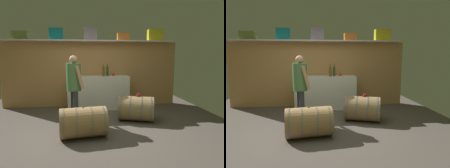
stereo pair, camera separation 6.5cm
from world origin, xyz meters
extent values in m
cube|color=#544C44|center=(0.00, 0.55, -0.01)|extent=(6.36, 7.58, 0.02)
cube|color=tan|center=(0.00, 2.19, 0.96)|extent=(5.16, 0.10, 1.92)
cube|color=white|center=(0.00, 2.04, 1.94)|extent=(4.75, 0.40, 0.03)
cube|color=olive|center=(-1.92, 2.04, 2.07)|extent=(0.43, 0.25, 0.23)
cube|color=#127A83|center=(-0.96, 2.04, 2.12)|extent=(0.37, 0.21, 0.33)
cube|color=gray|center=(-0.01, 2.04, 2.12)|extent=(0.37, 0.28, 0.34)
cube|color=orange|center=(0.94, 2.04, 2.06)|extent=(0.36, 0.30, 0.21)
cube|color=yellow|center=(1.89, 2.04, 2.11)|extent=(0.45, 0.28, 0.32)
cube|color=white|center=(0.21, 1.85, 0.47)|extent=(1.71, 0.56, 0.94)
cylinder|color=brown|center=(0.34, 1.76, 1.06)|extent=(0.07, 0.07, 0.23)
sphere|color=brown|center=(0.34, 1.76, 1.18)|extent=(0.07, 0.07, 0.07)
cylinder|color=brown|center=(0.34, 1.76, 1.23)|extent=(0.03, 0.03, 0.08)
cylinder|color=#33502D|center=(0.46, 1.89, 1.06)|extent=(0.07, 0.07, 0.23)
sphere|color=#33502D|center=(0.46, 1.89, 1.19)|extent=(0.07, 0.07, 0.07)
cylinder|color=#33502D|center=(0.46, 1.89, 1.24)|extent=(0.02, 0.02, 0.09)
cylinder|color=white|center=(-0.43, 2.02, 0.94)|extent=(0.06, 0.06, 0.00)
cylinder|color=white|center=(-0.43, 2.02, 0.98)|extent=(0.01, 0.01, 0.08)
sphere|color=white|center=(-0.43, 2.02, 1.05)|extent=(0.07, 0.07, 0.07)
sphere|color=maroon|center=(-0.43, 2.02, 1.04)|extent=(0.05, 0.05, 0.05)
cone|color=red|center=(0.64, 1.90, 0.99)|extent=(0.11, 0.11, 0.10)
cylinder|color=#977A4A|center=(1.03, 0.69, 0.29)|extent=(0.94, 0.78, 0.56)
cylinder|color=slate|center=(0.71, 0.79, 0.29)|extent=(0.20, 0.56, 0.58)
cylinder|color=slate|center=(0.90, 0.73, 0.29)|extent=(0.20, 0.56, 0.58)
cylinder|color=slate|center=(1.15, 0.65, 0.29)|extent=(0.20, 0.56, 0.58)
cylinder|color=slate|center=(1.35, 0.59, 0.29)|extent=(0.20, 0.56, 0.58)
cylinder|color=#88544B|center=(1.03, 0.69, 0.58)|extent=(0.04, 0.04, 0.01)
cylinder|color=#A77E4C|center=(-0.17, -0.11, 0.28)|extent=(0.92, 0.66, 0.55)
cylinder|color=gray|center=(-0.52, -0.15, 0.28)|extent=(0.10, 0.56, 0.56)
cylinder|color=gray|center=(-0.30, -0.13, 0.28)|extent=(0.10, 0.56, 0.56)
cylinder|color=gray|center=(-0.03, -0.09, 0.28)|extent=(0.10, 0.56, 0.56)
cylinder|color=gray|center=(0.19, -0.06, 0.28)|extent=(0.10, 0.56, 0.56)
cylinder|color=#8E414D|center=(-0.17, -0.11, 0.56)|extent=(0.04, 0.04, 0.01)
cylinder|color=red|center=(1.08, 0.69, 0.60)|extent=(0.07, 0.07, 0.06)
cylinder|color=#2C3039|center=(-0.35, 0.57, 0.37)|extent=(0.11, 0.11, 0.74)
cylinder|color=#2C3039|center=(-0.43, 0.83, 0.37)|extent=(0.11, 0.11, 0.74)
cylinder|color=#4D7F4A|center=(-0.39, 0.70, 1.04)|extent=(0.32, 0.32, 0.61)
sphere|color=tan|center=(-0.39, 0.70, 1.43)|extent=(0.18, 0.18, 0.18)
cylinder|color=tan|center=(-0.25, 0.55, 1.04)|extent=(0.21, 0.13, 0.52)
cylinder|color=tan|center=(-0.35, 0.90, 1.04)|extent=(0.27, 0.15, 0.51)
camera|label=1|loc=(-0.01, -3.52, 1.49)|focal=30.36mm
camera|label=2|loc=(0.05, -3.53, 1.49)|focal=30.36mm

